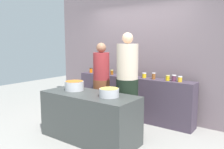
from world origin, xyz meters
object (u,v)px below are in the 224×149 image
preserve_jar_6 (133,74)px  preserve_jar_5 (127,74)px  preserve_jar_1 (96,70)px  preserve_jar_7 (135,75)px  preserve_jar_3 (112,72)px  preserve_jar_12 (180,79)px  cook_in_cap (127,89)px  preserve_jar_8 (144,75)px  preserve_jar_9 (154,76)px  preserve_jar_0 (91,70)px  cooking_pot_center (109,93)px  cooking_pot_left (74,86)px  preserve_jar_11 (174,78)px  preserve_jar_10 (168,78)px  preserve_jar_2 (103,71)px  cook_with_tongs (101,87)px  preserve_jar_4 (123,72)px

preserve_jar_6 → preserve_jar_5: bearing=-151.3°
preserve_jar_1 → preserve_jar_7: (1.16, -0.08, -0.01)m
preserve_jar_3 → preserve_jar_6: size_ratio=0.92×
preserve_jar_12 → cook_in_cap: (-0.68, -0.78, -0.14)m
preserve_jar_6 → preserve_jar_8: size_ratio=1.12×
preserve_jar_7 → preserve_jar_9: 0.42m
preserve_jar_0 → cooking_pot_center: 2.08m
preserve_jar_0 → cooking_pot_left: (0.78, -1.34, -0.09)m
preserve_jar_1 → preserve_jar_11: bearing=-1.6°
preserve_jar_10 → cooking_pot_center: bearing=-107.0°
preserve_jar_8 → cooking_pot_center: (0.13, -1.40, -0.10)m
preserve_jar_2 → preserve_jar_11: preserve_jar_11 is taller
cooking_pot_left → cooking_pot_center: cooking_pot_left is taller
preserve_jar_2 → preserve_jar_10: 1.67m
preserve_jar_5 → cook_with_tongs: size_ratio=0.07×
preserve_jar_6 → cook_with_tongs: (-0.35, -0.67, -0.23)m
preserve_jar_7 → cooking_pot_left: bearing=-110.4°
preserve_jar_0 → cooking_pot_center: bearing=-40.9°
preserve_jar_2 → preserve_jar_6: bearing=0.3°
preserve_jar_2 → preserve_jar_9: (1.37, -0.10, 0.02)m
preserve_jar_8 → cooking_pot_center: preserve_jar_8 is taller
preserve_jar_1 → preserve_jar_11: (1.99, -0.06, -0.00)m
preserve_jar_7 → cook_in_cap: cook_in_cap is taller
preserve_jar_4 → preserve_jar_10: (1.06, -0.03, -0.02)m
preserve_jar_3 → preserve_jar_2: bearing=169.0°
cook_with_tongs → cook_in_cap: (0.76, -0.21, 0.08)m
preserve_jar_0 → cook_in_cap: bearing=-27.3°
preserve_jar_1 → preserve_jar_3: 0.52m
preserve_jar_9 → preserve_jar_10: 0.30m
preserve_jar_0 → preserve_jar_7: size_ratio=1.16×
preserve_jar_8 → preserve_jar_9: size_ratio=0.81×
preserve_jar_9 → cook_with_tongs: size_ratio=0.08×
preserve_jar_5 → preserve_jar_8: (0.42, 0.02, -0.00)m
cooking_pot_center → preserve_jar_4: bearing=115.0°
preserve_jar_5 → preserve_jar_12: preserve_jar_5 is taller
preserve_jar_3 → preserve_jar_8: bearing=1.4°
preserve_jar_12 → cook_with_tongs: 1.56m
preserve_jar_10 → preserve_jar_7: bearing=-179.7°
preserve_jar_0 → cooking_pot_left: size_ratio=0.34×
preserve_jar_5 → preserve_jar_4: bearing=-177.4°
preserve_jar_6 → preserve_jar_10: preserve_jar_6 is taller
preserve_jar_3 → cooking_pot_left: 1.36m
preserve_jar_8 → preserve_jar_10: size_ratio=0.99×
preserve_jar_5 → cooking_pot_left: preserve_jar_5 is taller
preserve_jar_10 → cooking_pot_left: size_ratio=0.31×
preserve_jar_8 → cook_in_cap: size_ratio=0.06×
preserve_jar_9 → preserve_jar_5: bearing=176.7°
cooking_pot_center → cook_with_tongs: bearing=135.0°
preserve_jar_0 → preserve_jar_10: preserve_jar_0 is taller
preserve_jar_8 → preserve_jar_11: preserve_jar_11 is taller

